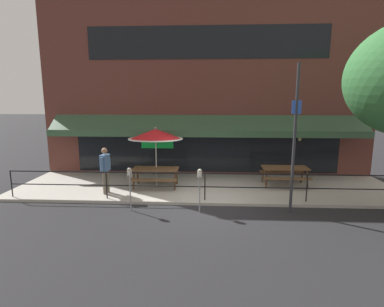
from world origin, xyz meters
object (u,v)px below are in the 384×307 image
object	(u,v)px
patio_umbrella_left	(156,134)
parking_meter_far	(200,177)
street_sign_pole	(294,139)
pedestrian_walking	(105,168)
picnic_table_centre	(285,171)
picnic_table_left	(156,172)
parking_meter_near	(130,176)

from	to	relation	value
patio_umbrella_left	parking_meter_far	world-z (taller)	patio_umbrella_left
street_sign_pole	pedestrian_walking	bearing A→B (deg)	168.27
picnic_table_centre	patio_umbrella_left	distance (m)	5.37
picnic_table_left	picnic_table_centre	xyz separation A→B (m)	(5.16, 0.47, 0.00)
picnic_table_left	picnic_table_centre	bearing A→B (deg)	5.26
pedestrian_walking	picnic_table_left	bearing A→B (deg)	27.78
picnic_table_centre	parking_meter_near	bearing A→B (deg)	-153.21
parking_meter_far	patio_umbrella_left	bearing A→B (deg)	125.08
parking_meter_near	parking_meter_far	xyz separation A→B (m)	(2.22, -0.04, 0.00)
picnic_table_left	picnic_table_centre	size ratio (longest dim) A/B	1.00
picnic_table_left	parking_meter_far	distance (m)	3.02
patio_umbrella_left	pedestrian_walking	bearing A→B (deg)	-147.15
patio_umbrella_left	pedestrian_walking	xyz separation A→B (m)	(-1.69, -1.09, -1.12)
pedestrian_walking	parking_meter_far	xyz separation A→B (m)	(3.51, -1.49, 0.09)
parking_meter_far	street_sign_pole	bearing A→B (deg)	3.19
picnic_table_centre	patio_umbrella_left	xyz separation A→B (m)	(-5.16, -0.27, 1.47)
patio_umbrella_left	parking_meter_far	size ratio (longest dim) A/B	1.67
picnic_table_centre	pedestrian_walking	distance (m)	7.00
patio_umbrella_left	parking_meter_far	bearing A→B (deg)	-54.92
parking_meter_near	pedestrian_walking	bearing A→B (deg)	131.57
picnic_table_left	patio_umbrella_left	xyz separation A→B (m)	(-0.00, 0.20, 1.47)
picnic_table_centre	parking_meter_near	size ratio (longest dim) A/B	1.27
patio_umbrella_left	street_sign_pole	size ratio (longest dim) A/B	0.52
parking_meter_near	parking_meter_far	size ratio (longest dim) A/B	1.00
picnic_table_left	parking_meter_near	distance (m)	2.41
picnic_table_centre	street_sign_pole	distance (m)	3.19
picnic_table_centre	parking_meter_near	xyz separation A→B (m)	(-5.57, -2.81, 0.44)
picnic_table_left	parking_meter_far	world-z (taller)	parking_meter_far
patio_umbrella_left	parking_meter_near	xyz separation A→B (m)	(-0.41, -2.54, -1.03)
pedestrian_walking	parking_meter_far	bearing A→B (deg)	-22.97
parking_meter_far	pedestrian_walking	bearing A→B (deg)	157.03
picnic_table_centre	parking_meter_far	world-z (taller)	parking_meter_far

